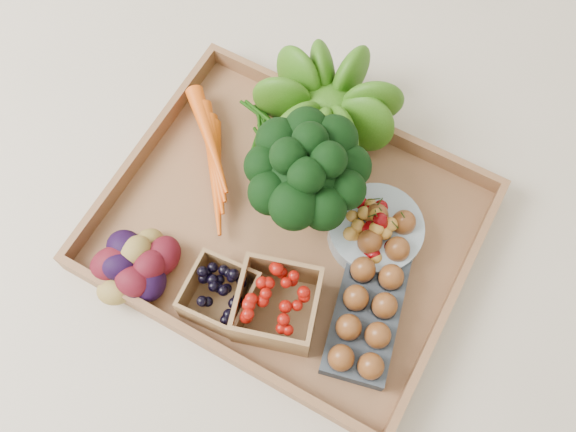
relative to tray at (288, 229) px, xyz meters
The scene contains 10 objects.
ground 0.01m from the tray, ahead, with size 4.00×4.00×0.00m, color beige.
tray is the anchor object (origin of this frame).
carrots 0.17m from the tray, 164.08° to the left, with size 0.20×0.14×0.05m, color #E1510E, non-canonical shape.
lettuce 0.21m from the tray, 99.94° to the left, with size 0.15×0.15×0.15m, color #224E0C.
broccoli 0.09m from the tray, 78.26° to the left, with size 0.18×0.18×0.14m, color black, non-canonical shape.
cherry_bowl 0.14m from the tray, 23.07° to the left, with size 0.15×0.15×0.04m, color #8C9EA5.
egg_carton 0.17m from the tray, 12.98° to the right, with size 0.09×0.27×0.03m, color #3A404A.
potatoes 0.24m from the tray, 132.01° to the right, with size 0.14×0.14×0.08m, color #470B14, non-canonical shape.
punnet_blackberry 0.16m from the tray, 100.75° to the right, with size 0.09×0.09×0.06m, color black.
punnet_raspberry 0.15m from the tray, 67.64° to the right, with size 0.11×0.11×0.08m, color maroon.
Camera 1 is at (0.18, -0.33, 0.95)m, focal length 40.00 mm.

